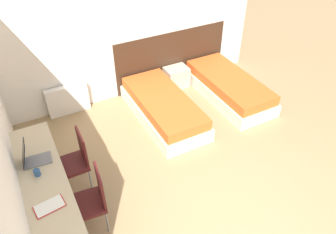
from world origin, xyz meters
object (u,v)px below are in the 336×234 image
object	(u,v)px
chair_near_notebook	(92,198)
nightstand	(176,77)
bed_near_window	(163,108)
chair_near_laptop	(75,159)
bed_near_door	(229,87)
laptop	(33,158)

from	to	relation	value
chair_near_notebook	nightstand	bearing A→B (deg)	49.67
bed_near_window	chair_near_laptop	size ratio (longest dim) A/B	2.19
bed_near_door	nightstand	size ratio (longest dim) A/B	4.26
chair_near_laptop	laptop	world-z (taller)	laptop
bed_near_door	chair_near_laptop	world-z (taller)	chair_near_laptop
chair_near_laptop	laptop	bearing A→B (deg)	-175.86
bed_near_window	laptop	bearing A→B (deg)	-159.31
chair_near_laptop	chair_near_notebook	distance (m)	0.77
chair_near_laptop	chair_near_notebook	world-z (taller)	same
chair_near_laptop	laptop	xyz separation A→B (m)	(-0.51, -0.04, 0.30)
bed_near_window	laptop	world-z (taller)	laptop
nightstand	bed_near_window	bearing A→B (deg)	-131.54
bed_near_door	laptop	bearing A→B (deg)	-166.98
bed_near_window	chair_near_laptop	xyz separation A→B (m)	(-1.83, -0.85, 0.29)
nightstand	chair_near_notebook	distance (m)	3.56
bed_near_door	bed_near_window	bearing A→B (deg)	180.00
chair_near_notebook	bed_near_door	bearing A→B (deg)	32.01
chair_near_laptop	bed_near_window	bearing A→B (deg)	24.81
bed_near_door	laptop	size ratio (longest dim) A/B	5.47
bed_near_window	bed_near_door	bearing A→B (deg)	0.00
bed_near_door	laptop	distance (m)	3.97
bed_near_door	chair_near_notebook	distance (m)	3.69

